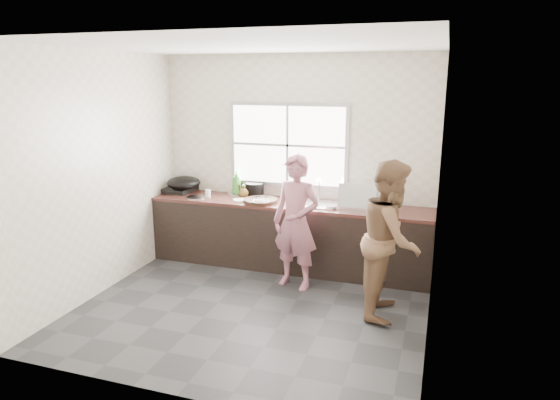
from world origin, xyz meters
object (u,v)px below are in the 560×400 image
(person_side, at_px, (391,239))
(pot_lid_right, at_px, (237,194))
(black_pot, at_px, (255,189))
(bottle_green, at_px, (237,182))
(bowl_mince, at_px, (261,203))
(glass_jar, at_px, (208,194))
(wok, at_px, (184,183))
(pot_lid_left, at_px, (196,197))
(bowl_crabs, at_px, (354,204))
(cutting_board, at_px, (261,201))
(woman, at_px, (296,227))
(bowl_held, at_px, (332,207))
(plate_food, at_px, (240,200))
(bottle_brown_tall, at_px, (237,187))
(dish_rack, at_px, (359,195))
(burner, at_px, (178,189))
(bottle_brown_short, at_px, (244,192))

(person_side, distance_m, pot_lid_right, 2.48)
(black_pot, xyz_separation_m, bottle_green, (-0.26, 0.02, 0.08))
(bowl_mince, height_order, glass_jar, glass_jar)
(wok, bearing_deg, black_pot, 8.45)
(black_pot, distance_m, pot_lid_left, 0.78)
(glass_jar, bearing_deg, person_side, -19.28)
(bowl_crabs, bearing_deg, cutting_board, -171.84)
(person_side, distance_m, black_pot, 2.24)
(bowl_crabs, bearing_deg, woman, -130.35)
(bowl_mince, height_order, bottle_green, bottle_green)
(cutting_board, distance_m, glass_jar, 0.76)
(black_pot, bearing_deg, woman, -44.07)
(bowl_mince, distance_m, pot_lid_left, 0.94)
(bowl_held, distance_m, plate_food, 1.21)
(bottle_brown_tall, distance_m, pot_lid_right, 0.09)
(woman, height_order, black_pot, woman)
(cutting_board, xyz_separation_m, bottle_green, (-0.46, 0.33, 0.15))
(black_pot, height_order, dish_rack, dish_rack)
(person_side, height_order, bottle_green, person_side)
(wok, xyz_separation_m, dish_rack, (2.42, -0.07, 0.02))
(burner, height_order, dish_rack, dish_rack)
(person_side, height_order, cutting_board, person_side)
(bowl_held, height_order, pot_lid_left, bowl_held)
(woman, distance_m, black_pot, 1.15)
(wok, distance_m, pot_lid_left, 0.38)
(pot_lid_left, xyz_separation_m, pot_lid_right, (0.42, 0.36, -0.00))
(bowl_crabs, xyz_separation_m, dish_rack, (0.08, -0.07, 0.14))
(burner, xyz_separation_m, pot_lid_left, (0.42, -0.26, -0.03))
(person_side, height_order, burner, person_side)
(glass_jar, bearing_deg, wok, 163.10)
(bottle_green, bearing_deg, cutting_board, -35.23)
(cutting_board, relative_size, bowl_held, 2.47)
(person_side, bearing_deg, black_pot, 59.70)
(bottle_brown_short, xyz_separation_m, burner, (-1.01, 0.04, -0.05))
(bowl_crabs, height_order, burner, burner)
(bowl_mince, xyz_separation_m, bottle_green, (-0.51, 0.44, 0.14))
(bowl_crabs, relative_size, burner, 0.42)
(black_pot, bearing_deg, pot_lid_left, -153.56)
(plate_food, relative_size, glass_jar, 1.90)
(woman, distance_m, bottle_brown_short, 1.14)
(bowl_held, relative_size, burner, 0.41)
(plate_food, height_order, bottle_brown_short, bottle_brown_short)
(black_pot, bearing_deg, wok, -171.55)
(bottle_brown_tall, bearing_deg, bottle_brown_short, -44.22)
(bowl_held, relative_size, bottle_brown_tall, 0.91)
(bowl_held, bearing_deg, dish_rack, 23.24)
(bowl_held, bearing_deg, bottle_brown_short, 170.19)
(cutting_board, xyz_separation_m, bottle_brown_short, (-0.30, 0.18, 0.06))
(bottle_brown_tall, relative_size, burner, 0.45)
(dish_rack, xyz_separation_m, pot_lid_right, (-1.71, 0.23, -0.16))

